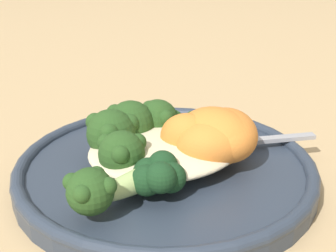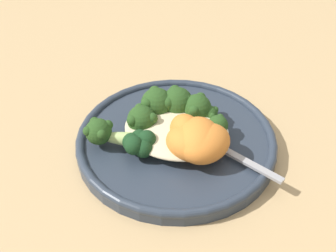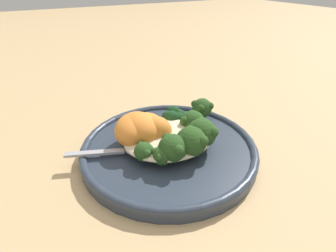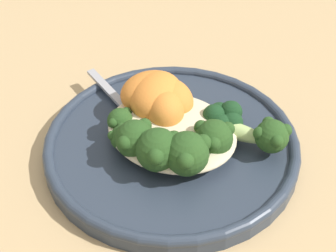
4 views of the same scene
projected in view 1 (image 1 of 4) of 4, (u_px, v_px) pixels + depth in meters
ground_plane at (165, 180)px, 0.42m from camera, size 4.00×4.00×0.00m
plate at (161, 168)px, 0.42m from camera, size 0.27×0.27×0.02m
quinoa_mound at (167, 145)px, 0.41m from camera, size 0.14×0.12×0.02m
broccoli_stalk_0 at (196, 135)px, 0.43m from camera, size 0.07×0.09×0.03m
broccoli_stalk_1 at (176, 132)px, 0.44m from camera, size 0.05×0.09×0.03m
broccoli_stalk_2 at (164, 127)px, 0.44m from camera, size 0.04×0.11×0.04m
broccoli_stalk_3 at (135, 126)px, 0.43m from camera, size 0.05×0.11×0.04m
broccoli_stalk_4 at (121, 137)px, 0.41m from camera, size 0.08×0.09×0.04m
broccoli_stalk_5 at (140, 155)px, 0.38m from camera, size 0.11×0.06×0.04m
broccoli_stalk_6 at (119, 183)px, 0.34m from camera, size 0.13×0.05×0.03m
sweet_potato_chunk_0 at (212, 143)px, 0.40m from camera, size 0.07×0.06×0.04m
sweet_potato_chunk_1 at (226, 135)px, 0.41m from camera, size 0.08×0.09×0.04m
sweet_potato_chunk_2 at (188, 137)px, 0.40m from camera, size 0.06×0.06×0.04m
sweet_potato_chunk_3 at (216, 134)px, 0.40m from camera, size 0.07×0.08×0.05m
kale_tuft at (158, 175)px, 0.36m from camera, size 0.04×0.04×0.03m
spoon at (228, 141)px, 0.44m from camera, size 0.12×0.06×0.01m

